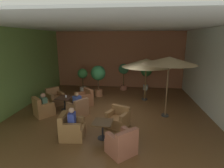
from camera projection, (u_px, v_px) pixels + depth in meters
ground_plane at (111, 113)px, 8.64m from camera, size 9.05×9.79×0.02m
wall_back_brick at (119, 60)px, 12.84m from camera, size 9.05×0.08×3.89m
wall_left_accent at (17, 70)px, 8.65m from camera, size 0.08×9.79×3.89m
wall_right_plain at (216, 74)px, 7.68m from camera, size 0.08×9.79×3.89m
ceiling_slab at (111, 26)px, 7.68m from camera, size 9.05×9.79×0.06m
cafe_table_front_left at (64, 100)px, 8.89m from camera, size 0.78×0.78×0.63m
armchair_front_left_north at (78, 109)px, 8.24m from camera, size 1.03×1.03×0.82m
armchair_front_left_east at (84, 99)px, 9.53m from camera, size 1.10×1.10×0.85m
armchair_front_left_south at (55, 98)px, 9.69m from camera, size 1.07×1.07×0.86m
armchair_front_left_west at (43, 109)px, 8.24m from camera, size 1.05×1.06×0.89m
cafe_table_front_right at (103, 126)px, 6.30m from camera, size 0.70×0.70×0.63m
armchair_front_right_north at (71, 129)px, 6.35m from camera, size 0.86×0.79×0.90m
armchair_front_right_east at (122, 144)px, 5.47m from camera, size 1.04×1.03×0.87m
armchair_front_right_south at (118, 119)px, 7.24m from camera, size 1.01×0.97×0.78m
patio_umbrella_tall_red at (146, 63)px, 9.92m from camera, size 2.67×2.67×2.35m
patio_umbrella_center_beige at (169, 61)px, 7.65m from camera, size 2.29×2.29×2.67m
potted_tree_left_corner at (83, 77)px, 11.66m from camera, size 0.63×0.63×1.56m
potted_tree_mid_left at (146, 72)px, 12.22m from camera, size 0.72×0.72×1.66m
potted_tree_mid_right at (124, 72)px, 12.20m from camera, size 0.69×0.69×1.78m
potted_tree_right_corner at (98, 75)px, 10.81m from camera, size 0.88×0.88×1.86m
patron_blue_shirt at (43, 101)px, 8.18m from camera, size 0.44×0.43×0.63m
patron_by_window at (77, 100)px, 8.17m from camera, size 0.39×0.40×0.65m
patron_with_friend at (72, 118)px, 6.25m from camera, size 0.25×0.35×0.70m
iced_drink_cup at (66, 96)px, 8.85m from camera, size 0.08×0.08×0.11m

